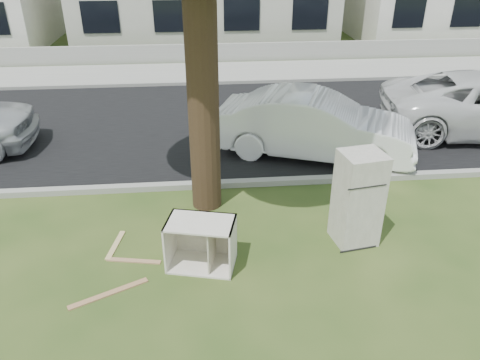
{
  "coord_description": "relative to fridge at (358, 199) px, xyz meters",
  "views": [
    {
      "loc": [
        -0.48,
        -5.82,
        4.59
      ],
      "look_at": [
        0.12,
        0.6,
        1.13
      ],
      "focal_mm": 35.0,
      "sensor_mm": 36.0,
      "label": 1
    }
  ],
  "objects": [
    {
      "name": "ground",
      "position": [
        -2.0,
        -0.43,
        -0.79
      ],
      "size": [
        120.0,
        120.0,
        0.0
      ],
      "primitive_type": "plane",
      "color": "#2C4518"
    },
    {
      "name": "road",
      "position": [
        -2.0,
        5.57,
        -0.79
      ],
      "size": [
        120.0,
        7.0,
        0.01
      ],
      "primitive_type": "cube",
      "color": "black",
      "rests_on": "ground"
    },
    {
      "name": "kerb_near",
      "position": [
        -2.0,
        2.02,
        -0.79
      ],
      "size": [
        120.0,
        0.18,
        0.12
      ],
      "primitive_type": "cube",
      "color": "gray",
      "rests_on": "ground"
    },
    {
      "name": "kerb_far",
      "position": [
        -2.0,
        9.12,
        -0.79
      ],
      "size": [
        120.0,
        0.18,
        0.12
      ],
      "primitive_type": "cube",
      "color": "gray",
      "rests_on": "ground"
    },
    {
      "name": "sidewalk",
      "position": [
        -2.0,
        10.57,
        -0.79
      ],
      "size": [
        120.0,
        2.8,
        0.01
      ],
      "primitive_type": "cube",
      "color": "gray",
      "rests_on": "ground"
    },
    {
      "name": "low_wall",
      "position": [
        -2.0,
        12.17,
        -0.44
      ],
      "size": [
        120.0,
        0.15,
        0.7
      ],
      "primitive_type": "cube",
      "color": "gray",
      "rests_on": "ground"
    },
    {
      "name": "fridge",
      "position": [
        0.0,
        0.0,
        0.0
      ],
      "size": [
        0.74,
        0.71,
        1.58
      ],
      "primitive_type": "cube",
      "rotation": [
        0.0,
        0.0,
        0.17
      ],
      "color": "white",
      "rests_on": "ground"
    },
    {
      "name": "cabinet",
      "position": [
        -2.53,
        -0.44,
        -0.4
      ],
      "size": [
        1.13,
        0.85,
        0.79
      ],
      "primitive_type": "cube",
      "rotation": [
        0.0,
        0.0,
        -0.24
      ],
      "color": "white",
      "rests_on": "ground"
    },
    {
      "name": "plank_a",
      "position": [
        -3.87,
        -0.99,
        -0.78
      ],
      "size": [
        1.08,
        0.6,
        0.02
      ],
      "primitive_type": "cube",
      "rotation": [
        0.0,
        0.0,
        0.46
      ],
      "color": "#A87951",
      "rests_on": "ground"
    },
    {
      "name": "plank_b",
      "position": [
        -3.6,
        -0.26,
        -0.78
      ],
      "size": [
        0.86,
        0.25,
        0.02
      ],
      "primitive_type": "cube",
      "rotation": [
        0.0,
        0.0,
        -0.19
      ],
      "color": "tan",
      "rests_on": "ground"
    },
    {
      "name": "plank_c",
      "position": [
        -3.94,
        0.18,
        -0.78
      ],
      "size": [
        0.23,
        0.79,
        0.02
      ],
      "primitive_type": "cube",
      "rotation": [
        0.0,
        0.0,
        1.39
      ],
      "color": "tan",
      "rests_on": "ground"
    },
    {
      "name": "car_center",
      "position": [
        0.09,
        3.36,
        -0.07
      ],
      "size": [
        4.66,
        2.98,
        1.45
      ],
      "primitive_type": "imported",
      "rotation": [
        0.0,
        0.0,
        1.21
      ],
      "color": "white",
      "rests_on": "ground"
    }
  ]
}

